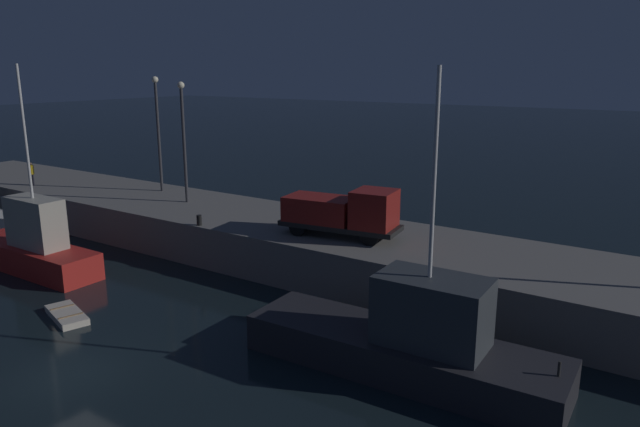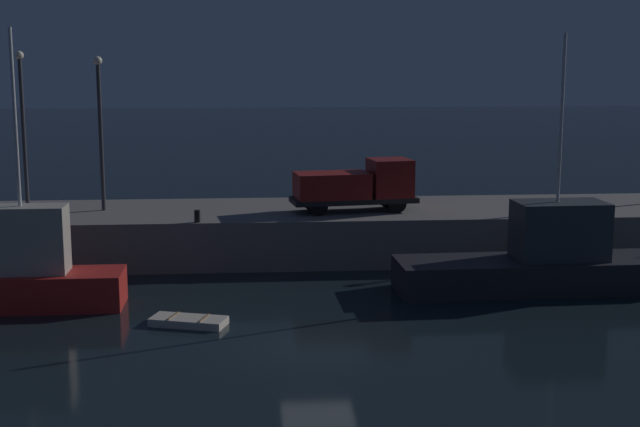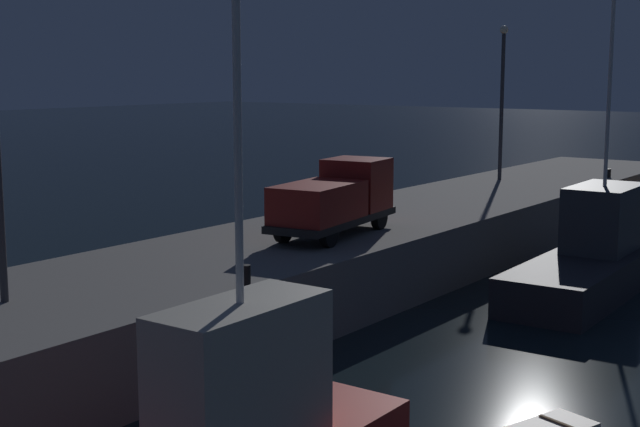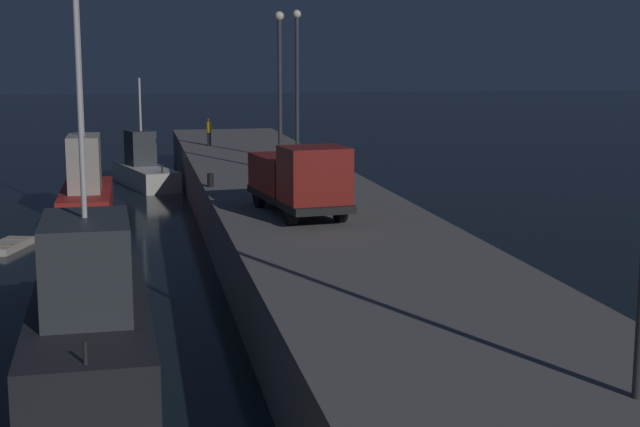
{
  "view_description": "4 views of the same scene",
  "coord_description": "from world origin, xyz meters",
  "px_view_note": "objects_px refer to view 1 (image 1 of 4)",
  "views": [
    {
      "loc": [
        18.05,
        -10.89,
        10.68
      ],
      "look_at": [
        0.77,
        14.94,
        3.0
      ],
      "focal_mm": 33.12,
      "sensor_mm": 36.0,
      "label": 1
    },
    {
      "loc": [
        -2.19,
        -28.63,
        9.6
      ],
      "look_at": [
        1.05,
        12.39,
        2.48
      ],
      "focal_mm": 49.27,
      "sensor_mm": 36.0,
      "label": 2
    },
    {
      "loc": [
        -22.53,
        -4.28,
        8.03
      ],
      "look_at": [
        3.75,
        14.97,
        2.89
      ],
      "focal_mm": 50.74,
      "sensor_mm": 36.0,
      "label": 3
    },
    {
      "loc": [
        34.67,
        8.22,
        7.88
      ],
      "look_at": [
        4.8,
        14.12,
        2.69
      ],
      "focal_mm": 52.44,
      "sensor_mm": 36.0,
      "label": 4
    }
  ],
  "objects_px": {
    "fishing_boat_blue": "(409,341)",
    "rowboat_white_mid": "(67,315)",
    "utility_truck": "(343,212)",
    "fishing_boat_orange": "(33,246)",
    "dockworker": "(32,172)",
    "bollard_west": "(199,220)",
    "lamp_post_east": "(183,133)",
    "lamp_post_west": "(158,125)"
  },
  "relations": [
    {
      "from": "bollard_west",
      "to": "lamp_post_east",
      "type": "bearing_deg",
      "value": 142.2
    },
    {
      "from": "fishing_boat_orange",
      "to": "dockworker",
      "type": "xyz_separation_m",
      "value": [
        -11.31,
        6.9,
        1.95
      ]
    },
    {
      "from": "rowboat_white_mid",
      "to": "utility_truck",
      "type": "relative_size",
      "value": 0.47
    },
    {
      "from": "fishing_boat_orange",
      "to": "dockworker",
      "type": "bearing_deg",
      "value": 148.61
    },
    {
      "from": "fishing_boat_blue",
      "to": "bollard_west",
      "type": "relative_size",
      "value": 20.53
    },
    {
      "from": "fishing_boat_blue",
      "to": "rowboat_white_mid",
      "type": "height_order",
      "value": "fishing_boat_blue"
    },
    {
      "from": "dockworker",
      "to": "bollard_west",
      "type": "height_order",
      "value": "dockworker"
    },
    {
      "from": "bollard_west",
      "to": "utility_truck",
      "type": "bearing_deg",
      "value": 17.88
    },
    {
      "from": "fishing_boat_orange",
      "to": "rowboat_white_mid",
      "type": "relative_size",
      "value": 3.65
    },
    {
      "from": "rowboat_white_mid",
      "to": "dockworker",
      "type": "distance_m",
      "value": 21.03
    },
    {
      "from": "lamp_post_east",
      "to": "bollard_west",
      "type": "relative_size",
      "value": 13.24
    },
    {
      "from": "dockworker",
      "to": "fishing_boat_orange",
      "type": "bearing_deg",
      "value": -31.39
    },
    {
      "from": "dockworker",
      "to": "bollard_west",
      "type": "distance_m",
      "value": 18.33
    },
    {
      "from": "fishing_boat_orange",
      "to": "utility_truck",
      "type": "distance_m",
      "value": 16.82
    },
    {
      "from": "lamp_post_west",
      "to": "dockworker",
      "type": "xyz_separation_m",
      "value": [
        -9.37,
        -3.89,
        -3.6
      ]
    },
    {
      "from": "dockworker",
      "to": "bollard_west",
      "type": "bearing_deg",
      "value": -4.35
    },
    {
      "from": "fishing_boat_orange",
      "to": "lamp_post_west",
      "type": "distance_m",
      "value": 12.29
    },
    {
      "from": "lamp_post_west",
      "to": "dockworker",
      "type": "bearing_deg",
      "value": -157.45
    },
    {
      "from": "dockworker",
      "to": "rowboat_white_mid",
      "type": "bearing_deg",
      "value": -27.91
    },
    {
      "from": "fishing_boat_blue",
      "to": "lamp_post_west",
      "type": "distance_m",
      "value": 26.11
    },
    {
      "from": "fishing_boat_orange",
      "to": "rowboat_white_mid",
      "type": "distance_m",
      "value": 7.7
    },
    {
      "from": "rowboat_white_mid",
      "to": "lamp_post_west",
      "type": "xyz_separation_m",
      "value": [
        -9.01,
        13.62,
        6.77
      ]
    },
    {
      "from": "fishing_boat_orange",
      "to": "dockworker",
      "type": "distance_m",
      "value": 13.39
    },
    {
      "from": "fishing_boat_blue",
      "to": "dockworker",
      "type": "height_order",
      "value": "fishing_boat_blue"
    },
    {
      "from": "fishing_boat_blue",
      "to": "utility_truck",
      "type": "height_order",
      "value": "fishing_boat_blue"
    },
    {
      "from": "fishing_boat_blue",
      "to": "utility_truck",
      "type": "relative_size",
      "value": 1.84
    },
    {
      "from": "fishing_boat_blue",
      "to": "lamp_post_west",
      "type": "xyz_separation_m",
      "value": [
        -23.57,
        9.68,
        5.67
      ]
    },
    {
      "from": "lamp_post_east",
      "to": "fishing_boat_orange",
      "type": "bearing_deg",
      "value": -102.94
    },
    {
      "from": "fishing_boat_blue",
      "to": "lamp_post_east",
      "type": "distance_m",
      "value": 21.85
    },
    {
      "from": "lamp_post_west",
      "to": "lamp_post_east",
      "type": "height_order",
      "value": "lamp_post_west"
    },
    {
      "from": "rowboat_white_mid",
      "to": "lamp_post_east",
      "type": "relative_size",
      "value": 0.4
    },
    {
      "from": "fishing_boat_orange",
      "to": "utility_truck",
      "type": "xyz_separation_m",
      "value": [
        14.63,
        7.99,
        2.26
      ]
    },
    {
      "from": "rowboat_white_mid",
      "to": "dockworker",
      "type": "xyz_separation_m",
      "value": [
        -18.37,
        9.73,
        3.17
      ]
    },
    {
      "from": "utility_truck",
      "to": "dockworker",
      "type": "relative_size",
      "value": 3.74
    },
    {
      "from": "rowboat_white_mid",
      "to": "utility_truck",
      "type": "xyz_separation_m",
      "value": [
        7.56,
        10.82,
        3.48
      ]
    },
    {
      "from": "fishing_boat_orange",
      "to": "rowboat_white_mid",
      "type": "bearing_deg",
      "value": -21.86
    },
    {
      "from": "fishing_boat_blue",
      "to": "rowboat_white_mid",
      "type": "relative_size",
      "value": 3.92
    },
    {
      "from": "utility_truck",
      "to": "dockworker",
      "type": "distance_m",
      "value": 25.96
    },
    {
      "from": "lamp_post_west",
      "to": "dockworker",
      "type": "height_order",
      "value": "lamp_post_west"
    },
    {
      "from": "utility_truck",
      "to": "bollard_west",
      "type": "distance_m",
      "value": 8.13
    },
    {
      "from": "fishing_boat_blue",
      "to": "bollard_west",
      "type": "bearing_deg",
      "value": 163.29
    },
    {
      "from": "lamp_post_west",
      "to": "bollard_west",
      "type": "relative_size",
      "value": 13.71
    }
  ]
}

